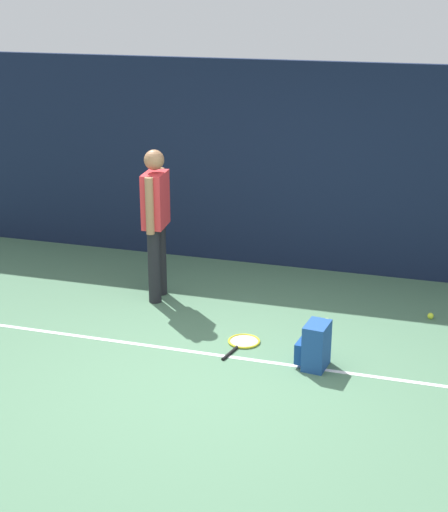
{
  "coord_description": "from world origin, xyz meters",
  "views": [
    {
      "loc": [
        1.95,
        -6.07,
        3.4
      ],
      "look_at": [
        0.0,
        0.4,
        1.0
      ],
      "focal_mm": 54.58,
      "sensor_mm": 36.0,
      "label": 1
    }
  ],
  "objects_px": {
    "tennis_ball_near_player": "(327,321)",
    "tennis_ball_by_fence": "(431,316)",
    "backpack": "(315,346)",
    "tennis_player": "(156,216)",
    "tennis_racket": "(243,342)"
  },
  "relations": [
    {
      "from": "tennis_player",
      "to": "tennis_ball_near_player",
      "type": "distance_m",
      "value": 2.17
    },
    {
      "from": "backpack",
      "to": "tennis_ball_by_fence",
      "type": "bearing_deg",
      "value": 152.17
    },
    {
      "from": "tennis_player",
      "to": "backpack",
      "type": "height_order",
      "value": "tennis_player"
    },
    {
      "from": "tennis_racket",
      "to": "tennis_ball_by_fence",
      "type": "bearing_deg",
      "value": -45.22
    },
    {
      "from": "tennis_ball_near_player",
      "to": "backpack",
      "type": "bearing_deg",
      "value": -87.15
    },
    {
      "from": "tennis_player",
      "to": "tennis_ball_near_player",
      "type": "height_order",
      "value": "tennis_player"
    },
    {
      "from": "tennis_racket",
      "to": "tennis_ball_near_player",
      "type": "bearing_deg",
      "value": -34.22
    },
    {
      "from": "tennis_ball_by_fence",
      "to": "tennis_player",
      "type": "bearing_deg",
      "value": -174.55
    },
    {
      "from": "tennis_player",
      "to": "backpack",
      "type": "bearing_deg",
      "value": 54.69
    },
    {
      "from": "tennis_player",
      "to": "tennis_ball_by_fence",
      "type": "xyz_separation_m",
      "value": [
        2.99,
        0.29,
        -0.93
      ]
    },
    {
      "from": "tennis_ball_near_player",
      "to": "tennis_ball_by_fence",
      "type": "relative_size",
      "value": 1.0
    },
    {
      "from": "tennis_ball_near_player",
      "to": "tennis_ball_by_fence",
      "type": "bearing_deg",
      "value": 23.55
    },
    {
      "from": "tennis_racket",
      "to": "backpack",
      "type": "height_order",
      "value": "backpack"
    },
    {
      "from": "backpack",
      "to": "tennis_ball_near_player",
      "type": "xyz_separation_m",
      "value": [
        -0.05,
        0.98,
        -0.18
      ]
    },
    {
      "from": "tennis_racket",
      "to": "backpack",
      "type": "bearing_deg",
      "value": -98.67
    }
  ]
}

